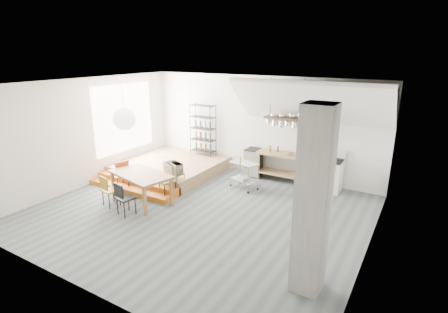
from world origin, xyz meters
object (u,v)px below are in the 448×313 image
Objects in this scene: rolling_cart at (244,172)px; mini_fridge at (254,162)px; stove at (331,175)px; dining_table at (141,177)px.

rolling_cart is 1.02× the size of mini_fridge.
stove is 5.40m from dining_table.
stove reaches higher than dining_table.
dining_table is 2.98m from rolling_cart.
rolling_cart is at bearing -77.87° from mini_fridge.
stove is at bearing 45.50° from rolling_cart.
rolling_cart is 1.23m from mini_fridge.
dining_table is (-4.17, -3.43, 0.25)m from stove.
stove is 2.50m from mini_fridge.
mini_fridge reaches higher than rolling_cart.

